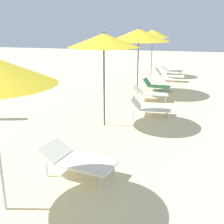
{
  "coord_description": "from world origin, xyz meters",
  "views": [
    {
      "loc": [
        1.92,
        5.71,
        2.75
      ],
      "look_at": [
        0.57,
        10.32,
        1.27
      ],
      "focal_mm": 44.59,
      "sensor_mm": 36.0,
      "label": 1
    }
  ],
  "objects_px": {
    "lounger_farthest_shoreside": "(171,70)",
    "lounger_third_shoreside": "(77,160)",
    "lounger_fourth_shoreside": "(150,107)",
    "lounger_fifth_shoreside": "(156,85)",
    "umbrella_fifth": "(139,35)",
    "lounger_fifth_inland": "(150,93)",
    "umbrella_farthest": "(153,34)",
    "lounger_farthest_inland": "(168,75)",
    "umbrella_fourth": "(104,41)"
  },
  "relations": [
    {
      "from": "lounger_fourth_shoreside",
      "to": "lounger_fifth_inland",
      "type": "relative_size",
      "value": 0.93
    },
    {
      "from": "umbrella_fifth",
      "to": "lounger_farthest_shoreside",
      "type": "relative_size",
      "value": 1.92
    },
    {
      "from": "lounger_fourth_shoreside",
      "to": "lounger_fifth_shoreside",
      "type": "xyz_separation_m",
      "value": [
        -0.31,
        3.74,
        -0.03
      ]
    },
    {
      "from": "umbrella_fifth",
      "to": "umbrella_farthest",
      "type": "bearing_deg",
      "value": 91.4
    },
    {
      "from": "lounger_fifth_inland",
      "to": "umbrella_farthest",
      "type": "height_order",
      "value": "umbrella_farthest"
    },
    {
      "from": "lounger_third_shoreside",
      "to": "lounger_fifth_inland",
      "type": "distance_m",
      "value": 6.08
    },
    {
      "from": "lounger_fifth_inland",
      "to": "umbrella_farthest",
      "type": "xyz_separation_m",
      "value": [
        -0.8,
        5.54,
        2.07
      ]
    },
    {
      "from": "umbrella_farthest",
      "to": "lounger_farthest_shoreside",
      "type": "distance_m",
      "value": 2.62
    },
    {
      "from": "lounger_fourth_shoreside",
      "to": "umbrella_fifth",
      "type": "height_order",
      "value": "umbrella_fifth"
    },
    {
      "from": "lounger_fourth_shoreside",
      "to": "umbrella_farthest",
      "type": "height_order",
      "value": "umbrella_farthest"
    },
    {
      "from": "lounger_fifth_shoreside",
      "to": "lounger_farthest_inland",
      "type": "xyz_separation_m",
      "value": [
        0.32,
        2.44,
        0.1
      ]
    },
    {
      "from": "umbrella_fifth",
      "to": "lounger_fifth_shoreside",
      "type": "relative_size",
      "value": 2.26
    },
    {
      "from": "umbrella_fourth",
      "to": "lounger_farthest_shoreside",
      "type": "height_order",
      "value": "umbrella_fourth"
    },
    {
      "from": "lounger_third_shoreside",
      "to": "umbrella_fifth",
      "type": "relative_size",
      "value": 0.55
    },
    {
      "from": "lounger_fourth_shoreside",
      "to": "lounger_farthest_inland",
      "type": "bearing_deg",
      "value": 84.63
    },
    {
      "from": "umbrella_fifth",
      "to": "lounger_farthest_inland",
      "type": "xyz_separation_m",
      "value": [
        0.99,
        3.34,
        -2.08
      ]
    },
    {
      "from": "lounger_third_shoreside",
      "to": "lounger_farthest_inland",
      "type": "height_order",
      "value": "lounger_farthest_inland"
    },
    {
      "from": "lounger_third_shoreside",
      "to": "lounger_farthest_shoreside",
      "type": "height_order",
      "value": "lounger_third_shoreside"
    },
    {
      "from": "lounger_fourth_shoreside",
      "to": "lounger_farthest_inland",
      "type": "distance_m",
      "value": 6.18
    },
    {
      "from": "umbrella_fifth",
      "to": "lounger_farthest_inland",
      "type": "height_order",
      "value": "umbrella_fifth"
    },
    {
      "from": "umbrella_fourth",
      "to": "lounger_fifth_inland",
      "type": "bearing_deg",
      "value": 75.49
    },
    {
      "from": "lounger_third_shoreside",
      "to": "umbrella_fifth",
      "type": "bearing_deg",
      "value": 99.98
    },
    {
      "from": "umbrella_fourth",
      "to": "lounger_fourth_shoreside",
      "type": "relative_size",
      "value": 2.02
    },
    {
      "from": "lounger_fifth_inland",
      "to": "lounger_farthest_inland",
      "type": "distance_m",
      "value": 4.29
    },
    {
      "from": "lounger_farthest_inland",
      "to": "lounger_fourth_shoreside",
      "type": "bearing_deg",
      "value": -92.49
    },
    {
      "from": "lounger_fourth_shoreside",
      "to": "lounger_fifth_shoreside",
      "type": "bearing_deg",
      "value": 89.47
    },
    {
      "from": "lounger_fifth_shoreside",
      "to": "lounger_farthest_shoreside",
      "type": "bearing_deg",
      "value": 91.52
    },
    {
      "from": "umbrella_fourth",
      "to": "lounger_farthest_inland",
      "type": "height_order",
      "value": "umbrella_fourth"
    },
    {
      "from": "lounger_fourth_shoreside",
      "to": "lounger_farthest_inland",
      "type": "relative_size",
      "value": 0.85
    },
    {
      "from": "umbrella_fourth",
      "to": "lounger_farthest_inland",
      "type": "xyz_separation_m",
      "value": [
        1.13,
        7.47,
        -2.05
      ]
    },
    {
      "from": "lounger_fourth_shoreside",
      "to": "umbrella_farthest",
      "type": "bearing_deg",
      "value": 93.07
    },
    {
      "from": "lounger_third_shoreside",
      "to": "lounger_farthest_inland",
      "type": "xyz_separation_m",
      "value": [
        0.74,
        10.35,
        0.02
      ]
    },
    {
      "from": "lounger_farthest_shoreside",
      "to": "lounger_fifth_inland",
      "type": "bearing_deg",
      "value": -79.51
    },
    {
      "from": "umbrella_fourth",
      "to": "lounger_fourth_shoreside",
      "type": "xyz_separation_m",
      "value": [
        1.11,
        1.29,
        -2.12
      ]
    },
    {
      "from": "lounger_farthest_shoreside",
      "to": "lounger_third_shoreside",
      "type": "bearing_deg",
      "value": -80.5
    },
    {
      "from": "umbrella_fifth",
      "to": "lounger_third_shoreside",
      "type": "bearing_deg",
      "value": -87.97
    },
    {
      "from": "lounger_farthest_inland",
      "to": "lounger_farthest_shoreside",
      "type": "bearing_deg",
      "value": 89.07
    },
    {
      "from": "umbrella_fifth",
      "to": "lounger_fifth_shoreside",
      "type": "bearing_deg",
      "value": 53.54
    },
    {
      "from": "umbrella_fifth",
      "to": "lounger_farthest_shoreside",
      "type": "xyz_separation_m",
      "value": [
        0.93,
        5.72,
        -2.17
      ]
    },
    {
      "from": "umbrella_fourth",
      "to": "lounger_farthest_inland",
      "type": "distance_m",
      "value": 7.83
    },
    {
      "from": "lounger_fourth_shoreside",
      "to": "lounger_farthest_shoreside",
      "type": "bearing_deg",
      "value": 85.06
    },
    {
      "from": "lounger_fifth_shoreside",
      "to": "lounger_fifth_inland",
      "type": "height_order",
      "value": "lounger_fifth_inland"
    },
    {
      "from": "lounger_third_shoreside",
      "to": "umbrella_fourth",
      "type": "relative_size",
      "value": 0.57
    },
    {
      "from": "lounger_fourth_shoreside",
      "to": "umbrella_farthest",
      "type": "distance_m",
      "value": 7.81
    },
    {
      "from": "umbrella_fifth",
      "to": "umbrella_farthest",
      "type": "xyz_separation_m",
      "value": [
        -0.11,
        4.6,
        -0.04
      ]
    },
    {
      "from": "umbrella_farthest",
      "to": "lounger_third_shoreside",
      "type": "bearing_deg",
      "value": -88.22
    },
    {
      "from": "lounger_fifth_shoreside",
      "to": "lounger_farthest_shoreside",
      "type": "xyz_separation_m",
      "value": [
        0.26,
        4.82,
        0.01
      ]
    },
    {
      "from": "lounger_third_shoreside",
      "to": "umbrella_farthest",
      "type": "xyz_separation_m",
      "value": [
        -0.36,
        11.61,
        2.06
      ]
    },
    {
      "from": "umbrella_farthest",
      "to": "lounger_farthest_inland",
      "type": "bearing_deg",
      "value": -48.9
    },
    {
      "from": "lounger_third_shoreside",
      "to": "lounger_fourth_shoreside",
      "type": "relative_size",
      "value": 1.15
    }
  ]
}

